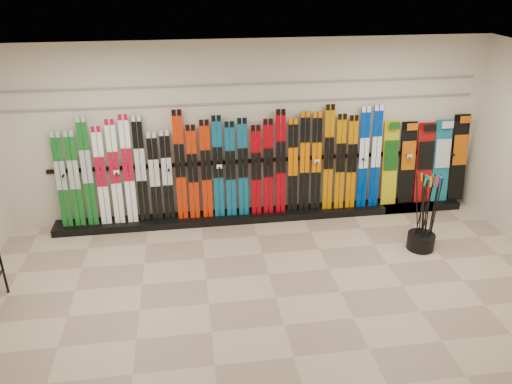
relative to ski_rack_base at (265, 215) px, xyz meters
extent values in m
plane|color=#A0856E|center=(-0.22, -2.28, -0.06)|extent=(8.00, 8.00, 0.00)
plane|color=beige|center=(-0.22, 0.22, 1.44)|extent=(8.00, 0.00, 8.00)
plane|color=silver|center=(-0.22, -2.28, 2.94)|extent=(8.00, 8.00, 0.00)
cube|color=black|center=(0.00, 0.00, 0.00)|extent=(8.00, 0.40, 0.12)
cube|color=#14661F|center=(-3.27, 0.02, 0.85)|extent=(0.17, 0.16, 1.58)
cube|color=#14661F|center=(-3.07, 0.02, 0.85)|extent=(0.17, 0.16, 1.59)
cube|color=#14661F|center=(-2.86, 0.03, 0.96)|extent=(0.17, 0.18, 1.80)
cube|color=white|center=(-2.66, 0.02, 0.88)|extent=(0.17, 0.16, 1.64)
cube|color=white|center=(-2.44, 0.03, 0.93)|extent=(0.17, 0.17, 1.74)
cube|color=white|center=(-2.23, 0.03, 0.96)|extent=(0.17, 0.18, 1.80)
cube|color=black|center=(-2.03, 0.03, 0.95)|extent=(0.17, 0.18, 1.78)
cube|color=black|center=(-1.82, 0.02, 0.81)|extent=(0.17, 0.15, 1.51)
cube|color=black|center=(-1.62, 0.02, 0.83)|extent=(0.17, 0.15, 1.53)
cube|color=red|center=(-1.40, 0.03, 0.98)|extent=(0.17, 0.18, 1.84)
cube|color=red|center=(-1.20, 0.02, 0.86)|extent=(0.17, 0.16, 1.59)
cube|color=red|center=(-0.98, 0.03, 0.89)|extent=(0.17, 0.17, 1.67)
cube|color=#0A557B|center=(-0.78, 0.03, 0.92)|extent=(0.17, 0.17, 1.73)
cube|color=#0A557B|center=(-0.58, 0.02, 0.87)|extent=(0.17, 0.16, 1.62)
cube|color=#0A557B|center=(-0.37, 0.03, 0.89)|extent=(0.17, 0.17, 1.67)
cube|color=#A4000A|center=(-0.15, 0.02, 0.83)|extent=(0.17, 0.16, 1.54)
cube|color=#A4000A|center=(0.06, 0.02, 0.88)|extent=(0.17, 0.16, 1.64)
cube|color=#A4000A|center=(0.27, 0.03, 0.95)|extent=(0.17, 0.18, 1.78)
cube|color=black|center=(0.48, 0.02, 0.87)|extent=(0.17, 0.16, 1.62)
cube|color=black|center=(0.68, 0.03, 0.92)|extent=(0.17, 0.17, 1.73)
cube|color=black|center=(0.88, 0.03, 0.92)|extent=(0.17, 0.17, 1.72)
cube|color=#C56F00|center=(1.09, 0.03, 0.98)|extent=(0.17, 0.18, 1.83)
cube|color=#C56F00|center=(1.30, 0.03, 0.89)|extent=(0.17, 0.17, 1.67)
cube|color=#C56F00|center=(1.51, 0.02, 0.88)|extent=(0.17, 0.16, 1.64)
cube|color=#0033A4|center=(1.71, 0.03, 0.95)|extent=(0.17, 0.18, 1.77)
cube|color=#0033A4|center=(1.93, 0.03, 0.96)|extent=(0.17, 0.18, 1.79)
cube|color=gold|center=(2.23, 0.07, 0.80)|extent=(0.27, 0.23, 1.49)
cube|color=black|center=(2.54, 0.07, 0.79)|extent=(0.28, 0.23, 1.46)
cube|color=#990C0C|center=(2.87, 0.07, 0.77)|extent=(0.31, 0.22, 1.43)
cube|color=#14728C|center=(3.19, 0.07, 0.79)|extent=(0.30, 0.23, 1.46)
cube|color=black|center=(3.51, 0.08, 0.83)|extent=(0.29, 0.24, 1.54)
cylinder|color=black|center=(2.23, -1.36, 0.07)|extent=(0.42, 0.42, 0.25)
cylinder|color=black|center=(2.30, -1.44, 0.55)|extent=(0.10, 0.11, 1.18)
cylinder|color=black|center=(2.17, -1.21, 0.55)|extent=(0.16, 0.09, 1.17)
cylinder|color=black|center=(2.38, -1.37, 0.55)|extent=(0.02, 0.11, 1.18)
cylinder|color=black|center=(2.21, -1.31, 0.55)|extent=(0.16, 0.08, 1.17)
cylinder|color=black|center=(2.28, -1.35, 0.55)|extent=(0.03, 0.12, 1.18)
cylinder|color=black|center=(2.21, -1.43, 0.55)|extent=(0.12, 0.12, 1.17)
cylinder|color=black|center=(2.20, -1.28, 0.55)|extent=(0.03, 0.15, 1.17)
cylinder|color=black|center=(2.14, -1.39, 0.55)|extent=(0.05, 0.12, 1.18)
cylinder|color=black|center=(2.38, -1.33, 0.55)|extent=(0.12, 0.16, 1.17)
cylinder|color=black|center=(2.24, -1.35, 0.55)|extent=(0.10, 0.15, 1.17)
cylinder|color=black|center=(2.19, -1.39, 0.55)|extent=(0.13, 0.07, 1.18)
cylinder|color=black|center=(2.30, -1.27, 0.55)|extent=(0.14, 0.09, 1.17)
cube|color=gray|center=(-0.22, 0.20, 1.94)|extent=(7.60, 0.02, 0.03)
cube|color=gray|center=(-0.22, 0.20, 2.24)|extent=(7.60, 0.02, 0.03)
camera|label=1|loc=(-1.28, -7.61, 3.98)|focal=35.00mm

